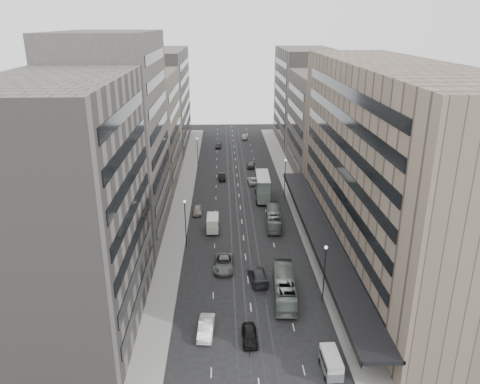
{
  "coord_description": "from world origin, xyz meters",
  "views": [
    {
      "loc": [
        -3.48,
        -58.49,
        35.52
      ],
      "look_at": [
        -0.42,
        20.07,
        6.64
      ],
      "focal_mm": 35.0,
      "sensor_mm": 36.0,
      "label": 1
    }
  ],
  "objects": [
    {
      "name": "double_decker",
      "position": [
        4.89,
        33.79,
        2.82
      ],
      "size": [
        3.19,
        9.64,
        5.23
      ],
      "rotation": [
        0.0,
        0.0,
        -0.03
      ],
      "color": "slate",
      "rests_on": "ground"
    },
    {
      "name": "sedan_1",
      "position": [
        -5.73,
        -11.28,
        0.84
      ],
      "size": [
        2.14,
        5.21,
        1.68
      ],
      "primitive_type": "imported",
      "rotation": [
        0.0,
        0.0,
        -0.07
      ],
      "color": "silver",
      "rests_on": "ground"
    },
    {
      "name": "department_store",
      "position": [
        21.45,
        8.0,
        14.95
      ],
      "size": [
        19.2,
        60.0,
        30.0
      ],
      "color": "#7C6A5B",
      "rests_on": "ground"
    },
    {
      "name": "building_right_far",
      "position": [
        21.5,
        82.0,
        14.0
      ],
      "size": [
        15.0,
        32.0,
        28.0
      ],
      "primitive_type": "cube",
      "color": "#65605B",
      "rests_on": "ground"
    },
    {
      "name": "building_left_a",
      "position": [
        -21.5,
        -8.0,
        15.0
      ],
      "size": [
        15.0,
        28.0,
        30.0
      ],
      "primitive_type": "cube",
      "color": "#65605B",
      "rests_on": "ground"
    },
    {
      "name": "sedan_2",
      "position": [
        -3.48,
        4.4,
        0.85
      ],
      "size": [
        3.06,
        6.25,
        1.71
      ],
      "primitive_type": "imported",
      "rotation": [
        0.0,
        0.0,
        -0.04
      ],
      "color": "#5D5E60",
      "rests_on": "ground"
    },
    {
      "name": "sedan_6",
      "position": [
        3.58,
        43.81,
        0.73
      ],
      "size": [
        2.82,
        5.42,
        1.46
      ],
      "primitive_type": "imported",
      "rotation": [
        0.0,
        0.0,
        3.22
      ],
      "color": "beige",
      "rests_on": "ground"
    },
    {
      "name": "sedan_3",
      "position": [
        1.44,
        0.66,
        0.85
      ],
      "size": [
        2.99,
        6.08,
        1.7
      ],
      "primitive_type": "imported",
      "rotation": [
        0.0,
        0.0,
        3.25
      ],
      "color": "#2A2B2D",
      "rests_on": "ground"
    },
    {
      "name": "sedan_5",
      "position": [
        -3.65,
        46.92,
        0.73
      ],
      "size": [
        1.74,
        4.5,
        1.46
      ],
      "primitive_type": "imported",
      "rotation": [
        0.0,
        0.0,
        0.04
      ],
      "color": "black",
      "rests_on": "ground"
    },
    {
      "name": "lamp_left_far",
      "position": [
        -9.7,
        55.0,
        5.2
      ],
      "size": [
        0.44,
        0.44,
        8.32
      ],
      "color": "#262628",
      "rests_on": "ground"
    },
    {
      "name": "sedan_7",
      "position": [
        3.83,
        56.66,
        0.72
      ],
      "size": [
        2.38,
        5.08,
        1.43
      ],
      "primitive_type": "imported",
      "rotation": [
        0.0,
        0.0,
        3.06
      ],
      "color": "#535356",
      "rests_on": "ground"
    },
    {
      "name": "building_left_c",
      "position": [
        -21.5,
        46.0,
        12.5
      ],
      "size": [
        15.0,
        28.0,
        25.0
      ],
      "primitive_type": "cube",
      "color": "#6D6255",
      "rests_on": "ground"
    },
    {
      "name": "sedan_0",
      "position": [
        -0.56,
        -12.83,
        0.76
      ],
      "size": [
        1.86,
        4.48,
        1.52
      ],
      "primitive_type": "imported",
      "rotation": [
        0.0,
        0.0,
        0.01
      ],
      "color": "black",
      "rests_on": "ground"
    },
    {
      "name": "sedan_9",
      "position": [
        3.82,
        87.3,
        0.77
      ],
      "size": [
        2.15,
        4.85,
        1.55
      ],
      "primitive_type": "imported",
      "rotation": [
        0.0,
        0.0,
        3.03
      ],
      "color": "#A99B8C",
      "rests_on": "ground"
    },
    {
      "name": "sidewalk_right",
      "position": [
        12.0,
        37.5,
        0.07
      ],
      "size": [
        4.0,
        125.0,
        0.15
      ],
      "primitive_type": "cube",
      "color": "gray",
      "rests_on": "ground"
    },
    {
      "name": "bus_far",
      "position": [
        5.79,
        20.2,
        1.46
      ],
      "size": [
        3.3,
        10.65,
        2.92
      ],
      "primitive_type": "imported",
      "rotation": [
        0.0,
        0.0,
        3.06
      ],
      "color": "gray",
      "rests_on": "ground"
    },
    {
      "name": "ground",
      "position": [
        0.0,
        0.0,
        0.0
      ],
      "size": [
        220.0,
        220.0,
        0.0
      ],
      "primitive_type": "plane",
      "color": "black",
      "rests_on": "ground"
    },
    {
      "name": "sedan_4",
      "position": [
        -8.5,
        26.09,
        0.72
      ],
      "size": [
        1.83,
        4.3,
        1.45
      ],
      "primitive_type": "imported",
      "rotation": [
        0.0,
        0.0,
        0.03
      ],
      "color": "gray",
      "rests_on": "ground"
    },
    {
      "name": "lamp_left_near",
      "position": [
        -9.7,
        12.0,
        5.2
      ],
      "size": [
        0.44,
        0.44,
        8.32
      ],
      "color": "#262628",
      "rests_on": "ground"
    },
    {
      "name": "sidewalk_left",
      "position": [
        -12.0,
        37.5,
        0.07
      ],
      "size": [
        4.0,
        125.0,
        0.15
      ],
      "primitive_type": "cube",
      "color": "gray",
      "rests_on": "ground"
    },
    {
      "name": "lamp_right_far",
      "position": [
        9.7,
        35.0,
        5.2
      ],
      "size": [
        0.44,
        0.44,
        8.32
      ],
      "color": "#262628",
      "rests_on": "ground"
    },
    {
      "name": "bus_near",
      "position": [
        4.66,
        -3.66,
        1.6
      ],
      "size": [
        3.46,
        11.62,
        3.19
      ],
      "primitive_type": "imported",
      "rotation": [
        0.0,
        0.0,
        3.07
      ],
      "color": "gray",
      "rests_on": "ground"
    },
    {
      "name": "building_left_d",
      "position": [
        -21.5,
        79.0,
        14.0
      ],
      "size": [
        15.0,
        38.0,
        28.0
      ],
      "primitive_type": "cube",
      "color": "#65605B",
      "rests_on": "ground"
    },
    {
      "name": "vw_microbus",
      "position": [
        7.83,
        -18.37,
        1.25
      ],
      "size": [
        1.99,
        4.19,
        2.24
      ],
      "rotation": [
        0.0,
        0.0,
        0.02
      ],
      "color": "#595E61",
      "rests_on": "ground"
    },
    {
      "name": "pedestrian",
      "position": [
        11.76,
        -15.1,
        1.15
      ],
      "size": [
        0.77,
        0.54,
        2.01
      ],
      "primitive_type": "imported",
      "rotation": [
        0.0,
        0.0,
        3.22
      ],
      "color": "black",
      "rests_on": "sidewalk_right"
    },
    {
      "name": "sedan_8",
      "position": [
        -4.62,
        76.42,
        0.68
      ],
      "size": [
        2.01,
        4.16,
        1.37
      ],
      "primitive_type": "imported",
      "rotation": [
        0.0,
        0.0,
        -0.1
      ],
      "color": "#252527",
      "rests_on": "ground"
    },
    {
      "name": "lamp_right_near",
      "position": [
        9.7,
        -5.0,
        5.2
      ],
      "size": [
        0.44,
        0.44,
        8.32
      ],
      "color": "#262628",
      "rests_on": "ground"
    },
    {
      "name": "building_right_mid",
      "position": [
        21.5,
        52.0,
        12.0
      ],
      "size": [
        15.0,
        28.0,
        24.0
      ],
      "primitive_type": "cube",
      "color": "#45403C",
      "rests_on": "ground"
    },
    {
      "name": "panel_van",
      "position": [
        -5.37,
        17.94,
        1.59
      ],
      "size": [
        2.29,
        4.59,
        2.88
      ],
      "rotation": [
        0.0,
        0.0,
        -0.01
      ],
      "color": "beige",
      "rests_on": "ground"
    },
    {
      "name": "building_left_b",
      "position": [
        -21.5,
        19.0,
        17.0
      ],
      "size": [
        15.0,
        26.0,
        34.0
      ],
      "primitive_type": "cube",
      "color": "#45403C",
      "rests_on": "ground"
    }
  ]
}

